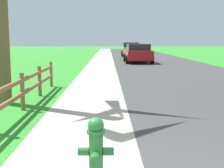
{
  "coord_description": "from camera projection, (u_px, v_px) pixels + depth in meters",
  "views": [
    {
      "loc": [
        -0.5,
        -2.79,
        1.76
      ],
      "look_at": [
        -0.39,
        5.23,
        0.62
      ],
      "focal_mm": 49.5,
      "sensor_mm": 36.0,
      "label": 1
    }
  ],
  "objects": [
    {
      "name": "ground_plane",
      "position": [
        113.0,
        60.0,
        27.76
      ],
      "size": [
        120.0,
        120.0,
        0.0
      ],
      "primitive_type": "plane",
      "color": "#318A2A"
    },
    {
      "name": "parked_car_beige",
      "position": [
        131.0,
        49.0,
        34.29
      ],
      "size": [
        2.22,
        4.47,
        1.51
      ],
      "color": "#C6B793",
      "rests_on": "ground"
    },
    {
      "name": "parked_suv_red",
      "position": [
        138.0,
        53.0,
        24.23
      ],
      "size": [
        2.11,
        4.38,
        1.47
      ],
      "color": "maroon",
      "rests_on": "ground"
    },
    {
      "name": "road_asphalt",
      "position": [
        149.0,
        58.0,
        29.79
      ],
      "size": [
        7.0,
        66.0,
        0.01
      ],
      "primitive_type": "cube",
      "color": "#3C3C3C",
      "rests_on": "ground"
    },
    {
      "name": "rail_fence",
      "position": [
        10.0,
        96.0,
        6.74
      ],
      "size": [
        0.11,
        10.04,
        0.96
      ],
      "color": "brown",
      "rests_on": "ground"
    },
    {
      "name": "fire_hydrant",
      "position": [
        96.0,
        149.0,
        3.79
      ],
      "size": [
        0.44,
        0.37,
        0.83
      ],
      "color": "#287233",
      "rests_on": "ground"
    },
    {
      "name": "grass_verge",
      "position": [
        66.0,
        59.0,
        29.68
      ],
      "size": [
        5.0,
        66.0,
        0.0
      ],
      "primitive_type": "cube",
      "color": "#318A2A",
      "rests_on": "ground"
    },
    {
      "name": "curb_concrete",
      "position": [
        82.0,
        59.0,
        29.7
      ],
      "size": [
        6.0,
        66.0,
        0.01
      ],
      "primitive_type": "cube",
      "color": "#B8A994",
      "rests_on": "ground"
    }
  ]
}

